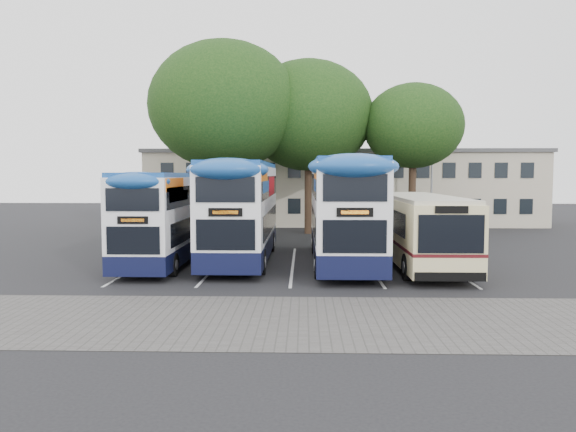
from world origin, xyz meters
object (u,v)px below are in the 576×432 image
(tree_right, at_px, (413,126))
(bus_dd_mid, at_px, (242,207))
(lamp_post, at_px, (432,162))
(bus_dd_left, at_px, (166,214))
(tree_mid, at_px, (308,116))
(bus_dd_right, at_px, (343,207))
(tree_left, at_px, (224,106))
(bus_single, at_px, (420,226))

(tree_right, relative_size, bus_dd_mid, 0.91)
(lamp_post, height_order, bus_dd_left, lamp_post)
(lamp_post, relative_size, bus_dd_left, 0.88)
(tree_mid, xyz_separation_m, bus_dd_right, (1.56, -13.36, -5.60))
(lamp_post, xyz_separation_m, bus_dd_mid, (-12.24, -13.89, -2.46))
(tree_right, height_order, bus_dd_left, tree_right)
(lamp_post, bearing_deg, bus_dd_right, -116.80)
(tree_right, height_order, bus_dd_right, tree_right)
(tree_right, xyz_separation_m, bus_dd_mid, (-10.40, -11.60, -4.83))
(lamp_post, distance_m, tree_left, 15.37)
(lamp_post, distance_m, bus_dd_left, 21.74)
(tree_mid, xyz_separation_m, tree_right, (7.11, -1.02, -0.83))
(bus_dd_left, height_order, bus_single, bus_dd_left)
(bus_dd_left, bearing_deg, tree_mid, 63.37)
(tree_right, height_order, bus_single, tree_right)
(lamp_post, bearing_deg, bus_dd_left, -136.77)
(bus_dd_left, distance_m, bus_dd_mid, 3.60)
(tree_left, relative_size, tree_right, 1.26)
(bus_dd_left, relative_size, bus_single, 0.94)
(tree_left, height_order, bus_dd_left, tree_left)
(tree_right, distance_m, bus_dd_right, 14.34)
(tree_right, distance_m, bus_single, 14.12)
(lamp_post, distance_m, bus_single, 15.91)
(bus_dd_left, distance_m, bus_dd_right, 8.33)
(tree_left, height_order, bus_dd_mid, tree_left)
(bus_dd_left, xyz_separation_m, bus_dd_right, (8.33, 0.14, 0.34))
(bus_dd_mid, bearing_deg, bus_single, -8.10)
(lamp_post, xyz_separation_m, bus_single, (-3.92, -15.07, -3.25))
(bus_dd_mid, bearing_deg, bus_dd_left, -165.75)
(bus_dd_mid, distance_m, bus_single, 8.44)
(bus_dd_left, xyz_separation_m, bus_dd_mid, (3.48, 0.88, 0.27))
(lamp_post, height_order, bus_single, lamp_post)
(bus_dd_right, height_order, bus_single, bus_dd_right)
(tree_left, relative_size, bus_dd_mid, 1.14)
(tree_left, distance_m, bus_dd_right, 14.67)
(bus_single, bearing_deg, bus_dd_left, 178.55)
(tree_mid, bearing_deg, tree_left, -159.66)
(bus_dd_left, bearing_deg, bus_dd_mid, 14.25)
(tree_left, height_order, tree_right, tree_left)
(bus_single, bearing_deg, tree_left, 132.19)
(lamp_post, height_order, bus_dd_right, lamp_post)
(tree_mid, bearing_deg, bus_single, -69.97)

